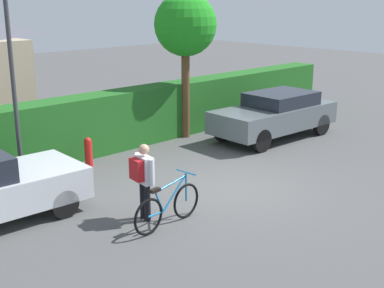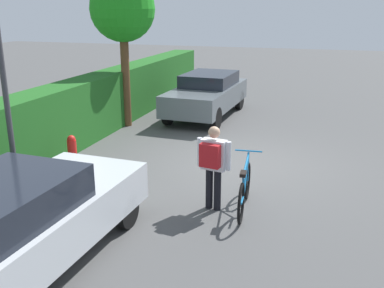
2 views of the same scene
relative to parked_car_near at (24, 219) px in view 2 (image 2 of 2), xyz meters
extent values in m
plane|color=#4D4D4D|center=(5.07, -2.04, -0.73)|extent=(60.00, 60.00, 0.00)
cube|color=#205E1F|center=(5.07, 2.47, 0.09)|extent=(18.71, 0.90, 1.64)
cube|color=silver|center=(0.11, -0.01, -0.12)|extent=(4.08, 1.87, 0.64)
cube|color=#1E232D|center=(-0.37, 0.02, 0.44)|extent=(2.07, 1.58, 0.47)
cylinder|color=black|center=(1.51, 0.69, -0.44)|extent=(0.59, 0.21, 0.58)
cylinder|color=black|center=(1.44, -0.82, -0.44)|extent=(0.59, 0.21, 0.58)
cube|color=slate|center=(9.24, -0.01, -0.06)|extent=(4.26, 1.90, 0.66)
cube|color=#1E232D|center=(9.56, -0.02, 0.47)|extent=(2.11, 1.60, 0.40)
cylinder|color=black|center=(10.70, 0.70, -0.40)|extent=(0.67, 0.21, 0.67)
cylinder|color=black|center=(10.63, -0.84, -0.40)|extent=(0.67, 0.21, 0.67)
cylinder|color=black|center=(7.85, 0.83, -0.40)|extent=(0.67, 0.21, 0.67)
cylinder|color=black|center=(7.79, -0.71, -0.40)|extent=(0.67, 0.21, 0.67)
torus|color=black|center=(3.17, -2.51, -0.37)|extent=(0.71, 0.11, 0.71)
torus|color=black|center=(2.14, -2.59, -0.37)|extent=(0.71, 0.11, 0.71)
cylinder|color=#1972B2|center=(2.85, -2.53, -0.10)|extent=(0.66, 0.09, 0.61)
cylinder|color=#1972B2|center=(2.43, -2.57, -0.16)|extent=(0.25, 0.06, 0.47)
cylinder|color=#1972B2|center=(2.72, -2.55, 0.10)|extent=(0.80, 0.10, 0.15)
cylinder|color=#1972B2|center=(2.34, -2.58, -0.38)|extent=(0.39, 0.07, 0.05)
cylinder|color=#1972B2|center=(3.17, -2.51, -0.09)|extent=(0.04, 0.04, 0.57)
cube|color=black|center=(2.32, -2.58, 0.09)|extent=(0.23, 0.12, 0.06)
cylinder|color=#1972B2|center=(3.17, -2.51, 0.22)|extent=(0.07, 0.50, 0.03)
cylinder|color=black|center=(2.55, -1.93, -0.35)|extent=(0.13, 0.13, 0.76)
cylinder|color=black|center=(2.53, -2.09, -0.35)|extent=(0.13, 0.13, 0.76)
cube|color=silver|center=(2.54, -2.01, 0.30)|extent=(0.27, 0.47, 0.54)
sphere|color=tan|center=(2.54, -2.01, 0.71)|extent=(0.21, 0.21, 0.21)
cylinder|color=silver|center=(2.58, -1.74, 0.32)|extent=(0.09, 0.09, 0.51)
cylinder|color=silver|center=(2.50, -2.28, 0.32)|extent=(0.09, 0.09, 0.51)
cube|color=#B3191E|center=(2.38, -1.98, 0.33)|extent=(0.21, 0.38, 0.41)
cylinder|color=#38383D|center=(1.71, 1.52, 1.41)|extent=(0.10, 0.10, 4.28)
cylinder|color=brown|center=(7.39, 1.98, 0.71)|extent=(0.25, 0.25, 2.87)
sphere|color=#1E8B1E|center=(7.39, 1.98, 2.70)|extent=(1.87, 1.87, 1.87)
cylinder|color=red|center=(3.50, 1.47, -0.38)|extent=(0.20, 0.20, 0.70)
sphere|color=red|center=(3.50, 1.47, -0.01)|extent=(0.18, 0.18, 0.18)
camera|label=1|loc=(-3.33, -9.41, 3.50)|focal=48.36mm
camera|label=2|loc=(-4.50, -3.81, 2.77)|focal=41.17mm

